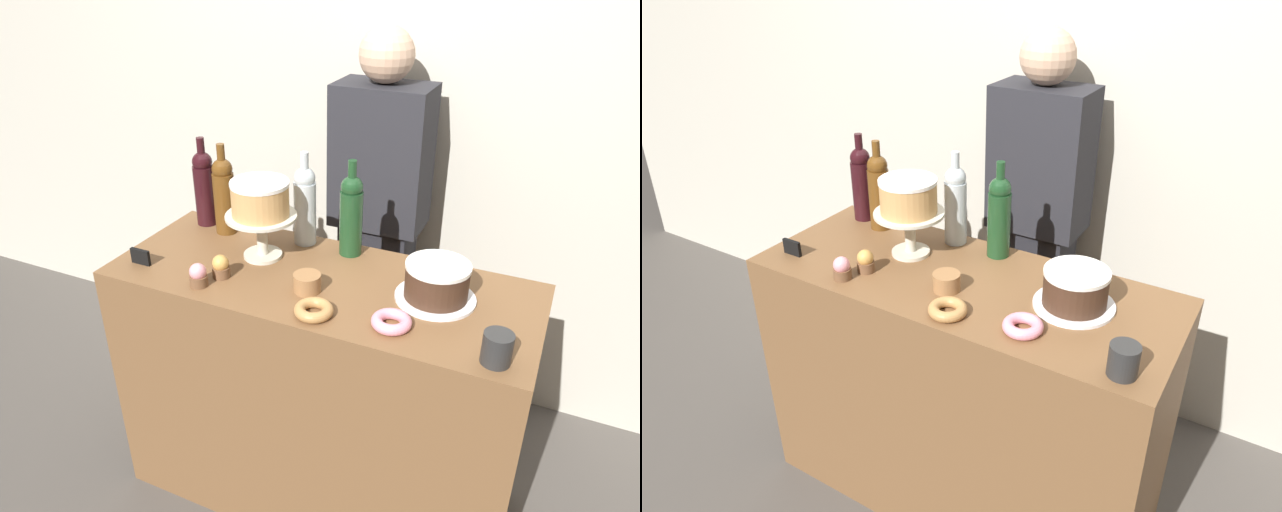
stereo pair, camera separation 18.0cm
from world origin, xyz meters
The scene contains 19 objects.
ground_plane centered at (0.00, 0.00, 0.00)m, with size 12.00×12.00×0.00m, color #4C4742.
back_wall centered at (0.00, 0.84, 1.30)m, with size 6.00×0.05×2.60m.
display_counter centered at (0.00, 0.00, 0.46)m, with size 1.34×0.53×0.93m.
cake_stand_pedestal centered at (-0.23, 0.05, 1.03)m, with size 0.23×0.23×0.15m.
white_layer_cake centered at (-0.23, 0.05, 1.13)m, with size 0.19×0.19×0.11m.
silver_serving_platter centered at (0.36, 0.03, 0.93)m, with size 0.24×0.24×0.01m.
chocolate_round_cake centered at (0.36, 0.03, 0.99)m, with size 0.19×0.19×0.11m.
wine_bottle_green centered at (0.02, 0.20, 1.07)m, with size 0.08×0.08×0.33m.
wine_bottle_amber centered at (-0.45, 0.17, 1.07)m, with size 0.08×0.08×0.33m.
wine_bottle_dark_red centered at (-0.55, 0.20, 1.07)m, with size 0.08×0.08×0.33m.
wine_bottle_clear centered at (-0.15, 0.21, 1.07)m, with size 0.08×0.08×0.33m.
cupcake_strawberry centered at (-0.32, -0.19, 0.96)m, with size 0.06×0.06×0.07m.
cupcake_caramel centered at (-0.29, -0.12, 0.96)m, with size 0.06×0.06×0.07m.
donut_maple centered at (0.07, -0.19, 0.94)m, with size 0.11×0.11×0.03m.
donut_pink centered at (0.28, -0.15, 0.94)m, with size 0.11×0.11×0.03m.
cookie_stack centered at (-0.01, -0.08, 0.95)m, with size 0.08×0.08×0.05m.
price_sign_chalkboard centered at (-0.57, -0.16, 0.95)m, with size 0.07×0.01×0.05m.
coffee_cup_ceramic centered at (0.57, -0.19, 0.97)m, with size 0.08×0.08×0.09m.
barista_figure centered at (-0.03, 0.62, 0.84)m, with size 0.36×0.22×1.60m.
Camera 1 is at (0.66, -1.44, 1.86)m, focal length 33.21 mm.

